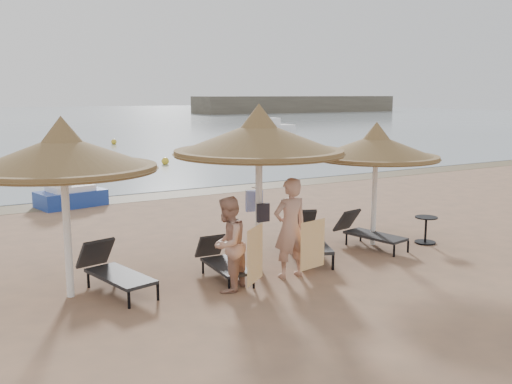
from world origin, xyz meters
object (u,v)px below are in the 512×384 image
palapa_left (63,154)px  palapa_center (259,139)px  palapa_right (376,147)px  person_left (228,237)px  pedal_boat (70,195)px  lounger_near_left (221,260)px  lounger_far_left (113,269)px  side_table (426,231)px  person_right (290,220)px  lounger_near_right (306,237)px  lounger_far_right (367,231)px

palapa_left → palapa_center: 3.57m
palapa_right → person_left: size_ratio=1.46×
pedal_boat → lounger_near_left: bearing=-95.8°
lounger_far_left → palapa_center: bearing=-20.1°
lounger_far_left → side_table: size_ratio=3.09×
lounger_far_left → palapa_left: bearing=165.2°
palapa_center → palapa_right: palapa_center is taller
person_left → palapa_left: bearing=-61.3°
person_left → pedal_boat: 9.33m
lounger_near_left → pedal_boat: pedal_boat is taller
lounger_near_left → side_table: bearing=1.0°
person_right → pedal_boat: person_right is taller
palapa_center → person_right: 1.65m
palapa_left → person_left: size_ratio=1.60×
lounger_near_left → pedal_boat: bearing=99.2°
lounger_far_left → lounger_near_left: bearing=-22.2°
lounger_near_right → person_right: person_right is taller
lounger_near_left → lounger_far_right: bearing=7.4°
side_table → lounger_near_right: bearing=169.4°
palapa_right → pedal_boat: size_ratio=1.32×
person_left → lounger_near_left: bearing=-146.0°
side_table → person_right: bearing=-173.4°
palapa_right → person_right: bearing=-161.4°
lounger_far_left → side_table: bearing=-17.0°
lounger_far_right → person_right: person_right is taller
person_left → lounger_near_right: bearing=166.4°
lounger_near_left → side_table: lounger_near_left is taller
lounger_near_right → lounger_far_right: bearing=20.1°
lounger_far_left → lounger_near_right: lounger_near_right is taller
palapa_center → lounger_near_left: size_ratio=2.01×
lounger_far_left → person_left: size_ratio=0.99×
palapa_center → person_left: bearing=-145.9°
lounger_far_left → person_left: 2.14m
palapa_left → palapa_right: (6.84, -0.00, -0.21)m
palapa_right → lounger_far_left: palapa_right is taller
palapa_left → person_right: size_ratio=1.41×
lounger_far_right → person_left: bearing=-177.1°
palapa_left → palapa_right: size_ratio=1.09×
palapa_center → side_table: bearing=-2.0°
lounger_near_right → person_right: (-1.12, -1.04, 0.70)m
lounger_near_left → side_table: 5.25m
palapa_center → palapa_right: 3.33m
palapa_right → person_right: (-2.98, -1.00, -1.15)m
person_right → lounger_far_right: bearing=-158.9°
palapa_center → side_table: size_ratio=5.25×
lounger_far_right → person_right: size_ratio=0.82×
side_table → pedal_boat: bearing=125.3°
palapa_left → side_table: 8.29m
palapa_right → person_right: palapa_right is taller
palapa_right → lounger_far_left: 6.38m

